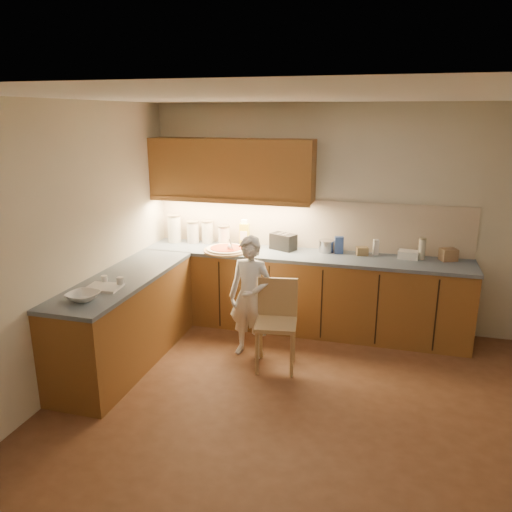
# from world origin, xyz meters

# --- Properties ---
(room) EXTENTS (4.54, 4.50, 2.62)m
(room) POSITION_xyz_m (0.00, 0.00, 1.68)
(room) COLOR brown
(room) RESTS_ON ground
(l_counter) EXTENTS (3.77, 2.62, 0.92)m
(l_counter) POSITION_xyz_m (-0.92, 1.25, 0.46)
(l_counter) COLOR brown
(l_counter) RESTS_ON ground
(backsplash) EXTENTS (3.75, 0.02, 0.58)m
(backsplash) POSITION_xyz_m (-0.38, 1.99, 1.21)
(backsplash) COLOR #C6B399
(backsplash) RESTS_ON l_counter
(upper_cabinets) EXTENTS (1.95, 0.36, 0.73)m
(upper_cabinets) POSITION_xyz_m (-1.27, 1.82, 1.85)
(upper_cabinets) COLOR brown
(upper_cabinets) RESTS_ON ground
(pizza_on_board) EXTENTS (0.53, 0.53, 0.21)m
(pizza_on_board) POSITION_xyz_m (-1.26, 1.56, 0.94)
(pizza_on_board) COLOR tan
(pizza_on_board) RESTS_ON l_counter
(child) EXTENTS (0.51, 0.37, 1.29)m
(child) POSITION_xyz_m (-0.77, 0.89, 0.64)
(child) COLOR white
(child) RESTS_ON ground
(wooden_chair) EXTENTS (0.45, 0.45, 0.89)m
(wooden_chair) POSITION_xyz_m (-0.46, 0.74, 0.52)
(wooden_chair) COLOR tan
(wooden_chair) RESTS_ON ground
(mixing_bowl) EXTENTS (0.29, 0.29, 0.07)m
(mixing_bowl) POSITION_xyz_m (-1.95, -0.26, 0.95)
(mixing_bowl) COLOR white
(mixing_bowl) RESTS_ON l_counter
(canister_a) EXTENTS (0.17, 0.17, 0.35)m
(canister_a) POSITION_xyz_m (-2.03, 1.82, 1.09)
(canister_a) COLOR white
(canister_a) RESTS_ON l_counter
(canister_b) EXTENTS (0.16, 0.16, 0.28)m
(canister_b) POSITION_xyz_m (-1.80, 1.85, 1.06)
(canister_b) COLOR silver
(canister_b) RESTS_ON l_counter
(canister_c) EXTENTS (0.15, 0.15, 0.28)m
(canister_c) POSITION_xyz_m (-1.62, 1.89, 1.06)
(canister_c) COLOR silver
(canister_c) RESTS_ON l_counter
(canister_d) EXTENTS (0.15, 0.15, 0.24)m
(canister_d) POSITION_xyz_m (-1.39, 1.85, 1.04)
(canister_d) COLOR white
(canister_d) RESTS_ON l_counter
(oil_jug) EXTENTS (0.12, 0.09, 0.33)m
(oil_jug) POSITION_xyz_m (-1.12, 1.85, 1.07)
(oil_jug) COLOR gold
(oil_jug) RESTS_ON l_counter
(toaster) EXTENTS (0.34, 0.28, 0.19)m
(toaster) POSITION_xyz_m (-0.64, 1.83, 1.02)
(toaster) COLOR black
(toaster) RESTS_ON l_counter
(steel_pot) EXTENTS (0.18, 0.18, 0.14)m
(steel_pot) POSITION_xyz_m (-0.13, 1.85, 0.99)
(steel_pot) COLOR #ACACB1
(steel_pot) RESTS_ON l_counter
(blue_box) EXTENTS (0.11, 0.09, 0.20)m
(blue_box) POSITION_xyz_m (0.02, 1.83, 1.02)
(blue_box) COLOR #2E478B
(blue_box) RESTS_ON l_counter
(card_box_a) EXTENTS (0.15, 0.12, 0.09)m
(card_box_a) POSITION_xyz_m (0.28, 1.83, 0.97)
(card_box_a) COLOR #A08456
(card_box_a) RESTS_ON l_counter
(white_bottle) EXTENTS (0.07, 0.07, 0.17)m
(white_bottle) POSITION_xyz_m (0.43, 1.89, 1.01)
(white_bottle) COLOR silver
(white_bottle) RESTS_ON l_counter
(flat_pack) EXTENTS (0.24, 0.18, 0.09)m
(flat_pack) POSITION_xyz_m (0.79, 1.83, 0.96)
(flat_pack) COLOR silver
(flat_pack) RESTS_ON l_counter
(tall_jar) EXTENTS (0.08, 0.08, 0.24)m
(tall_jar) POSITION_xyz_m (0.93, 1.83, 1.04)
(tall_jar) COLOR beige
(tall_jar) RESTS_ON l_counter
(card_box_b) EXTENTS (0.21, 0.19, 0.13)m
(card_box_b) POSITION_xyz_m (1.21, 1.86, 0.99)
(card_box_b) COLOR #9B7853
(card_box_b) RESTS_ON l_counter
(dough_cloth) EXTENTS (0.33, 0.27, 0.02)m
(dough_cloth) POSITION_xyz_m (-1.94, 0.04, 0.93)
(dough_cloth) COLOR silver
(dough_cloth) RESTS_ON l_counter
(spice_jar_a) EXTENTS (0.06, 0.06, 0.08)m
(spice_jar_a) POSITION_xyz_m (-2.01, 0.17, 0.96)
(spice_jar_a) COLOR silver
(spice_jar_a) RESTS_ON l_counter
(spice_jar_b) EXTENTS (0.07, 0.07, 0.09)m
(spice_jar_b) POSITION_xyz_m (-1.83, 0.14, 0.96)
(spice_jar_b) COLOR silver
(spice_jar_b) RESTS_ON l_counter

